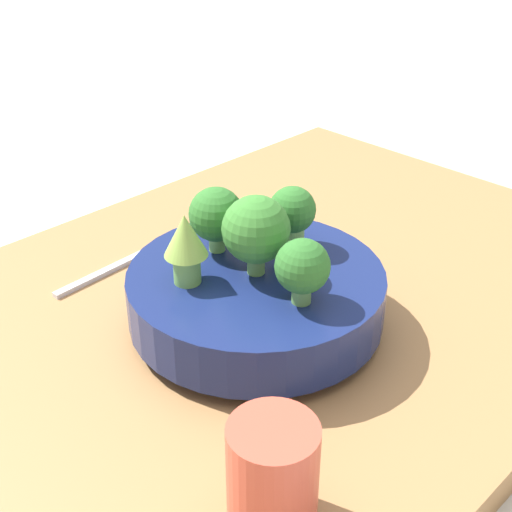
% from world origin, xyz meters
% --- Properties ---
extents(ground_plane, '(6.00, 6.00, 0.00)m').
position_xyz_m(ground_plane, '(0.00, 0.00, 0.00)').
color(ground_plane, beige).
extents(table, '(1.04, 0.67, 0.04)m').
position_xyz_m(table, '(0.00, 0.00, 0.02)').
color(table, '#9E7042').
rests_on(table, ground_plane).
extents(bowl, '(0.27, 0.27, 0.07)m').
position_xyz_m(bowl, '(0.01, 0.03, 0.08)').
color(bowl, navy).
rests_on(bowl, table).
extents(broccoli_floret_back, '(0.05, 0.05, 0.07)m').
position_xyz_m(broccoli_floret_back, '(0.02, 0.10, 0.15)').
color(broccoli_floret_back, '#609347').
rests_on(broccoli_floret_back, bowl).
extents(broccoli_floret_left, '(0.05, 0.05, 0.07)m').
position_xyz_m(broccoli_floret_left, '(-0.06, 0.02, 0.15)').
color(broccoli_floret_left, '#7AB256').
rests_on(broccoli_floret_left, bowl).
extents(romanesco_piece_near, '(0.04, 0.04, 0.08)m').
position_xyz_m(romanesco_piece_near, '(0.08, -0.01, 0.16)').
color(romanesco_piece_near, '#6BA34C').
rests_on(romanesco_piece_near, bowl).
extents(broccoli_floret_front, '(0.06, 0.06, 0.07)m').
position_xyz_m(broccoli_floret_front, '(0.01, -0.03, 0.15)').
color(broccoli_floret_front, '#7AB256').
rests_on(broccoli_floret_front, bowl).
extents(broccoli_floret_center, '(0.07, 0.07, 0.09)m').
position_xyz_m(broccoli_floret_center, '(0.01, 0.03, 0.16)').
color(broccoli_floret_center, '#609347').
rests_on(broccoli_floret_center, bowl).
extents(cup, '(0.07, 0.07, 0.10)m').
position_xyz_m(cup, '(0.19, 0.22, 0.09)').
color(cup, '#C64C38').
rests_on(cup, table).
extents(fork, '(0.19, 0.02, 0.01)m').
position_xyz_m(fork, '(0.04, -0.18, 0.04)').
color(fork, silver).
rests_on(fork, table).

